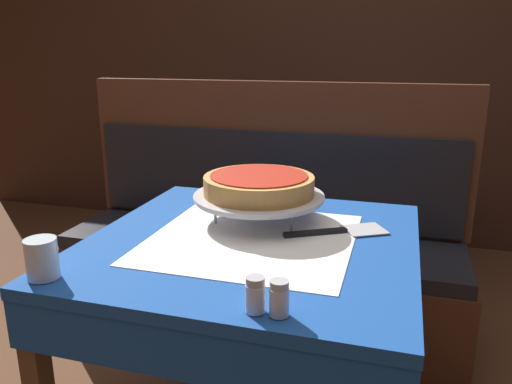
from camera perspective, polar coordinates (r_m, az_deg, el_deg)
name	(u,v)px	position (r m, az deg, el deg)	size (l,w,h in m)	color
dining_table_front	(252,270)	(1.40, -0.47, -8.94)	(0.87, 0.87, 0.78)	#194799
dining_table_rear	(370,161)	(3.01, 12.91, 3.47)	(0.59, 0.59, 0.78)	#194799
booth_bench	(262,264)	(2.29, 0.64, -8.20)	(1.77, 0.49, 1.14)	#4C2819
back_wall_panel	(350,61)	(3.43, 10.66, 14.46)	(6.00, 0.04, 2.40)	#3D2319
pizza_pan_stand	(259,198)	(1.48, 0.33, -0.63)	(0.39, 0.39, 0.08)	#ADADB2
deep_dish_pizza	(259,185)	(1.47, 0.33, 0.86)	(0.33, 0.33, 0.06)	#C68E47
pizza_server	(340,231)	(1.42, 9.54, -4.43)	(0.28, 0.20, 0.01)	#BCBCC1
water_glass_near	(42,258)	(1.21, -23.26, -7.00)	(0.07, 0.07, 0.09)	silver
salt_shaker	(255,295)	(0.98, -0.08, -11.66)	(0.04, 0.04, 0.07)	silver
pepper_shaker	(279,298)	(0.97, 2.66, -12.04)	(0.04, 0.04, 0.07)	silver
condiment_caddy	(386,132)	(2.94, 14.61, 6.65)	(0.13, 0.13, 0.16)	black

